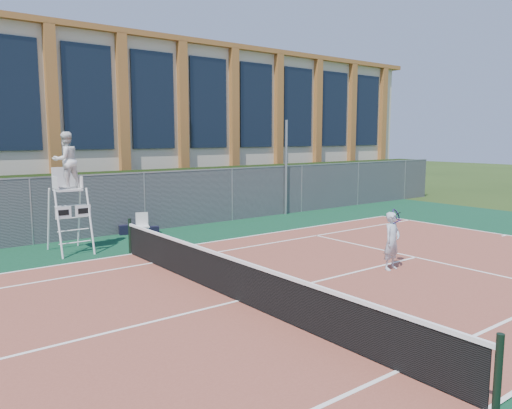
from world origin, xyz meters
TOP-DOWN VIEW (x-y plane):
  - ground at (0.00, 0.00)m, footprint 120.00×120.00m
  - apron at (0.00, 1.00)m, footprint 36.00×20.00m
  - tennis_court at (0.00, 0.00)m, footprint 23.77×10.97m
  - tennis_net at (0.00, 0.00)m, footprint 0.10×11.30m
  - fence at (0.00, 8.80)m, footprint 40.00×0.06m
  - hedge at (0.00, 10.00)m, footprint 40.00×1.40m
  - building at (0.00, 17.95)m, footprint 45.00×10.60m
  - steel_pole at (8.93, 8.70)m, footprint 0.12×0.12m
  - umpire_chair at (-1.34, 7.05)m, footprint 1.04×1.60m
  - plastic_chair at (1.29, 7.52)m, footprint 0.53×0.53m
  - sports_bag_near at (1.30, 8.60)m, footprint 0.84×0.49m
  - sports_bag_far at (1.94, 8.27)m, footprint 0.67×0.45m
  - tennis_player at (4.73, -0.39)m, footprint 0.89×0.63m

SIDE VIEW (x-z plane):
  - ground at x=0.00m, z-range 0.00..0.00m
  - apron at x=0.00m, z-range 0.00..0.01m
  - tennis_court at x=0.00m, z-range 0.01..0.03m
  - sports_bag_far at x=1.94m, z-range 0.01..0.26m
  - sports_bag_near at x=1.30m, z-range 0.01..0.35m
  - tennis_net at x=0.00m, z-range -0.01..1.09m
  - plastic_chair at x=1.29m, z-range 0.09..1.00m
  - tennis_player at x=4.73m, z-range 0.02..1.59m
  - fence at x=0.00m, z-range 0.00..2.20m
  - hedge at x=0.00m, z-range 0.00..2.20m
  - steel_pole at x=8.93m, z-range 0.00..4.29m
  - umpire_chair at x=-1.34m, z-range 0.86..4.59m
  - building at x=0.00m, z-range 0.03..8.26m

